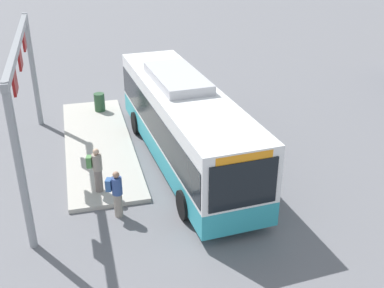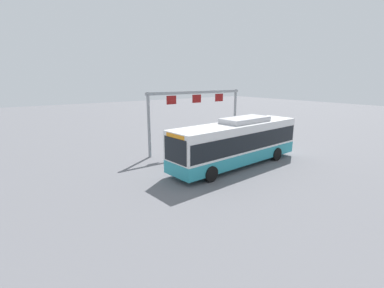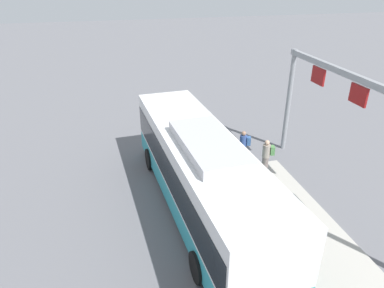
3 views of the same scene
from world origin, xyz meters
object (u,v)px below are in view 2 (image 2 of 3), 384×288
person_boarding (177,151)px  person_waiting_near (190,145)px  trash_bin (260,140)px  bus_main (237,141)px

person_boarding → person_waiting_near: bearing=129.0°
trash_bin → bus_main: bearing=25.3°
bus_main → person_boarding: bus_main is taller
bus_main → trash_bin: size_ratio=12.50×
bus_main → person_boarding: bearing=-48.0°
person_boarding → trash_bin: bearing=109.0°
bus_main → person_waiting_near: bus_main is taller
bus_main → person_boarding: size_ratio=6.74×
person_waiting_near → trash_bin: (-7.68, 0.70, -0.44)m
person_boarding → bus_main: bearing=66.2°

